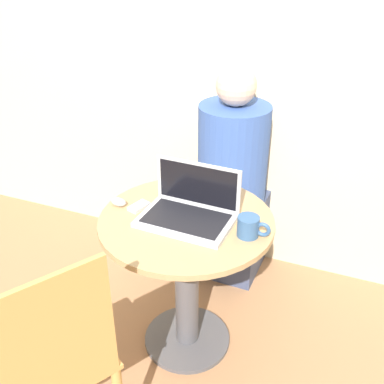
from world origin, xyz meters
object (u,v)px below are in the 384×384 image
(cell_phone, at_px, (139,206))
(chair_empty, at_px, (51,366))
(laptop, at_px, (190,209))
(person_seated, at_px, (235,192))

(cell_phone, distance_m, chair_empty, 0.71)
(chair_empty, bearing_deg, cell_phone, 91.02)
(laptop, distance_m, cell_phone, 0.23)
(laptop, distance_m, person_seated, 0.68)
(cell_phone, height_order, person_seated, person_seated)
(laptop, relative_size, chair_empty, 0.41)
(cell_phone, distance_m, person_seated, 0.71)
(laptop, height_order, chair_empty, chair_empty)
(chair_empty, bearing_deg, person_seated, 80.24)
(cell_phone, xyz_separation_m, chair_empty, (0.01, -0.67, -0.23))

